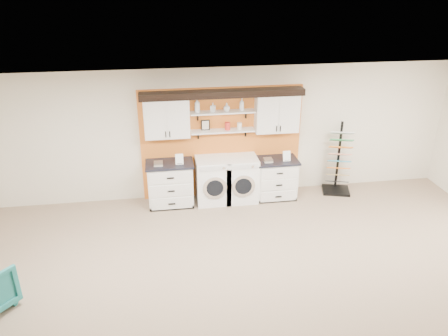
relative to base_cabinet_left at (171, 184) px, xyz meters
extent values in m
plane|color=gray|center=(1.13, -3.64, -0.48)|extent=(10.00, 10.00, 0.00)
plane|color=white|center=(1.13, -3.64, 2.32)|extent=(10.00, 10.00, 0.00)
plane|color=beige|center=(1.13, 0.36, 0.92)|extent=(10.00, 0.00, 10.00)
cube|color=orange|center=(1.13, 0.32, 0.72)|extent=(3.40, 0.07, 2.40)
cube|color=silver|center=(0.00, 0.16, 1.40)|extent=(0.90, 0.34, 0.84)
cube|color=silver|center=(-0.22, -0.02, 1.40)|extent=(0.42, 0.01, 0.78)
cube|color=silver|center=(0.22, -0.02, 1.40)|extent=(0.42, 0.01, 0.78)
cube|color=silver|center=(2.26, 0.16, 1.40)|extent=(0.90, 0.34, 0.84)
cube|color=silver|center=(2.04, -0.02, 1.40)|extent=(0.42, 0.01, 0.78)
cube|color=silver|center=(2.48, -0.02, 1.40)|extent=(0.42, 0.01, 0.78)
cube|color=silver|center=(1.13, 0.16, 1.05)|extent=(1.32, 0.28, 0.03)
cube|color=silver|center=(1.13, 0.16, 1.45)|extent=(1.32, 0.28, 0.03)
cube|color=black|center=(1.13, 0.18, 1.85)|extent=(3.30, 0.40, 0.10)
cube|color=black|center=(1.13, -0.01, 1.79)|extent=(3.30, 0.04, 0.04)
cube|color=black|center=(0.78, 0.21, 1.18)|extent=(0.18, 0.02, 0.22)
cube|color=beige|center=(0.78, 0.20, 1.18)|extent=(0.14, 0.01, 0.18)
cylinder|color=red|center=(1.23, 0.16, 1.15)|extent=(0.11, 0.11, 0.16)
cylinder|color=silver|center=(1.48, 0.16, 1.14)|extent=(0.10, 0.10, 0.14)
cube|color=silver|center=(0.00, 0.01, -0.02)|extent=(0.91, 0.60, 0.91)
cube|color=black|center=(0.00, -0.26, -0.44)|extent=(0.91, 0.06, 0.07)
cube|color=black|center=(0.00, 0.01, 0.46)|extent=(0.97, 0.66, 0.04)
cube|color=silver|center=(0.00, -0.30, 0.27)|extent=(0.83, 0.02, 0.25)
cube|color=silver|center=(0.00, -0.30, -0.02)|extent=(0.83, 0.02, 0.25)
cube|color=silver|center=(0.00, -0.30, -0.31)|extent=(0.83, 0.02, 0.25)
cube|color=silver|center=(2.26, 0.01, -0.05)|extent=(0.85, 0.60, 0.85)
cube|color=black|center=(2.26, -0.26, -0.44)|extent=(0.85, 0.06, 0.07)
cube|color=black|center=(2.26, 0.01, 0.39)|extent=(0.90, 0.66, 0.04)
cube|color=silver|center=(2.26, -0.30, 0.22)|extent=(0.77, 0.02, 0.23)
cube|color=silver|center=(2.26, -0.30, -0.05)|extent=(0.77, 0.02, 0.23)
cube|color=silver|center=(2.26, -0.30, -0.33)|extent=(0.77, 0.02, 0.23)
cube|color=white|center=(0.89, 0.01, 0.01)|extent=(0.70, 0.66, 0.98)
cube|color=silver|center=(0.89, -0.33, 0.43)|extent=(0.60, 0.02, 0.10)
cylinder|color=silver|center=(0.89, -0.33, 0.00)|extent=(0.50, 0.05, 0.50)
cylinder|color=black|center=(0.89, -0.35, 0.00)|extent=(0.35, 0.03, 0.35)
cube|color=white|center=(1.49, 0.01, 0.01)|extent=(0.70, 0.66, 0.98)
cube|color=silver|center=(1.49, -0.33, 0.43)|extent=(0.60, 0.02, 0.10)
cylinder|color=silver|center=(1.49, -0.33, 0.00)|extent=(0.49, 0.05, 0.49)
cylinder|color=black|center=(1.49, -0.35, 0.00)|extent=(0.35, 0.03, 0.35)
cube|color=black|center=(3.68, 0.01, -0.45)|extent=(0.69, 0.62, 0.06)
cube|color=black|center=(3.73, 0.18, 0.35)|extent=(0.06, 0.06, 1.55)
cube|color=black|center=(3.69, 0.03, -0.23)|extent=(0.54, 0.39, 0.14)
cube|color=olive|center=(3.69, 0.03, -0.07)|extent=(0.54, 0.39, 0.14)
cube|color=orange|center=(3.69, 0.03, 0.09)|extent=(0.54, 0.39, 0.14)
cube|color=teal|center=(3.69, 0.03, 0.26)|extent=(0.54, 0.39, 0.14)
cube|color=#DC7F62|center=(3.69, 0.03, 0.42)|extent=(0.54, 0.39, 0.14)
cube|color=orange|center=(3.69, 0.03, 0.59)|extent=(0.54, 0.39, 0.14)
cube|color=#268D4F|center=(3.69, 0.03, 0.75)|extent=(0.54, 0.39, 0.14)
cube|color=silver|center=(3.69, 0.03, 0.92)|extent=(0.54, 0.39, 0.14)
imported|color=silver|center=(0.62, 0.16, 1.61)|extent=(0.15, 0.15, 0.29)
imported|color=silver|center=(0.93, 0.16, 1.56)|extent=(0.12, 0.12, 0.19)
imported|color=silver|center=(1.21, 0.16, 1.55)|extent=(0.15, 0.15, 0.17)
imported|color=silver|center=(1.52, 0.16, 1.60)|extent=(0.14, 0.14, 0.26)
camera|label=1|loc=(-0.12, -8.26, 4.04)|focal=35.00mm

